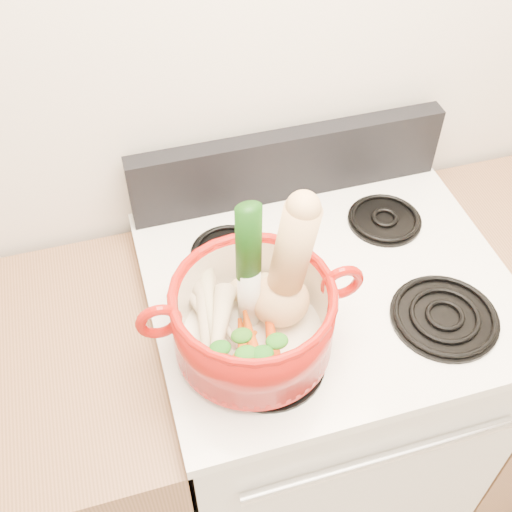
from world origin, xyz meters
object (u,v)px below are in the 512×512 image
object	(u,v)px
stove_body	(315,397)
leek	(249,266)
dutch_oven	(253,318)
squash	(282,268)

from	to	relation	value
stove_body	leek	xyz separation A→B (m)	(-0.21, -0.08, 0.70)
dutch_oven	leek	size ratio (longest dim) A/B	0.98
stove_body	leek	bearing A→B (deg)	-158.31
dutch_oven	squash	distance (m)	0.12
dutch_oven	stove_body	bearing A→B (deg)	30.40
dutch_oven	leek	bearing A→B (deg)	87.27
stove_body	dutch_oven	distance (m)	0.63
stove_body	leek	world-z (taller)	leek
squash	stove_body	bearing A→B (deg)	41.57
stove_body	leek	distance (m)	0.73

